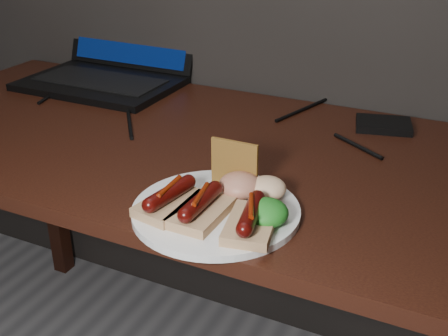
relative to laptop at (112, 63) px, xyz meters
name	(u,v)px	position (x,y,z in m)	size (l,w,h in m)	color
desk	(169,173)	(0.34, -0.28, -0.14)	(1.40, 0.70, 0.75)	#36180D
laptop	(112,63)	(0.00, 0.00, 0.00)	(0.41, 0.36, 0.25)	black
hard_drive	(383,125)	(0.75, -0.03, -0.04)	(0.12, 0.09, 0.02)	black
desk_cables	(198,113)	(0.34, -0.13, -0.05)	(0.88, 0.44, 0.01)	black
plate	(216,211)	(0.58, -0.52, -0.05)	(0.27, 0.27, 0.01)	white
bread_sausage_left	(170,199)	(0.52, -0.56, -0.02)	(0.09, 0.12, 0.04)	tan
bread_sausage_center	(201,208)	(0.57, -0.56, -0.02)	(0.07, 0.12, 0.04)	tan
bread_sausage_right	(251,220)	(0.66, -0.56, -0.02)	(0.09, 0.13, 0.04)	tan
crispbread	(234,164)	(0.58, -0.44, 0.00)	(0.09, 0.01, 0.09)	#A9752E
salad_greens	(266,213)	(0.67, -0.53, -0.02)	(0.07, 0.07, 0.04)	#125A17
salsa_mound	(240,185)	(0.60, -0.47, -0.02)	(0.07, 0.07, 0.04)	maroon
coleslaw_mound	(267,188)	(0.64, -0.46, -0.02)	(0.06, 0.06, 0.04)	beige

